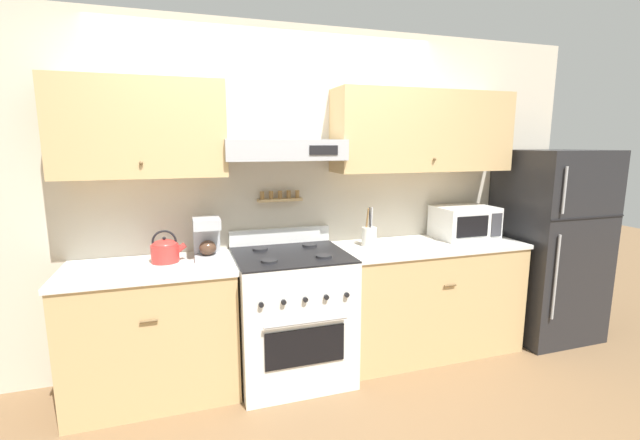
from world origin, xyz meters
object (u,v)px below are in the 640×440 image
Objects in this scene: stove_range at (292,314)px; tea_kettle at (165,250)px; refrigerator at (548,244)px; utensil_crock at (369,236)px; coffee_maker at (207,237)px; microwave at (464,222)px.

tea_kettle is (-0.84, 0.12, 0.52)m from stove_range.
refrigerator reaches higher than utensil_crock.
utensil_crock is at bearing 175.88° from refrigerator.
microwave is at bearing -0.30° from coffee_maker.
utensil_crock is (1.22, -0.03, -0.06)m from coffee_maker.
coffee_maker is 0.59× the size of microwave.
stove_range is at bearing -169.78° from utensil_crock.
refrigerator is 0.82m from microwave.
refrigerator is at bearing -2.17° from tea_kettle.
tea_kettle is 0.77× the size of utensil_crock.
tea_kettle is 2.37m from microwave.
coffee_maker is (0.28, 0.03, 0.06)m from tea_kettle.
tea_kettle reaches higher than stove_range.
stove_range is at bearing -174.95° from microwave.
refrigerator reaches higher than microwave.
microwave is (2.10, -0.01, -0.01)m from coffee_maker.
stove_range is 0.64× the size of refrigerator.
stove_range is 0.82m from coffee_maker.
utensil_crock is (-1.67, 0.12, 0.16)m from refrigerator.
utensil_crock reaches higher than coffee_maker.
refrigerator is at bearing -0.04° from stove_range.
utensil_crock is at bearing -1.36° from coffee_maker.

